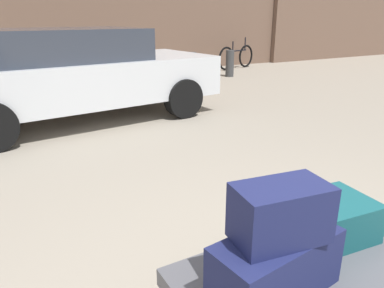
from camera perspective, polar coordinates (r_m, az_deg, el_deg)
duffel_bag_navy_front_left at (r=1.83m, az=12.93°, el=-18.01°), size 0.66×0.35×0.29m
suitcase_teal_front_right at (r=2.30m, az=19.57°, el=-11.23°), size 0.63×0.44×0.24m
duffel_bag_navy_topmost_pile at (r=1.68m, az=13.64°, el=-10.39°), size 0.45×0.30×0.26m
parked_car at (r=6.07m, az=-17.94°, el=10.54°), size 4.46×2.26×1.42m
bicycle_leaning at (r=12.09m, az=6.93°, el=13.34°), size 1.70×0.57×0.96m
bollard_kerb_near at (r=9.15m, az=-8.17°, el=11.35°), size 0.23×0.23×0.72m
bollard_kerb_mid at (r=9.78m, az=0.01°, el=12.04°), size 0.23×0.23×0.72m
bollard_kerb_far at (r=10.42m, az=5.91°, el=12.38°), size 0.23×0.23×0.72m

